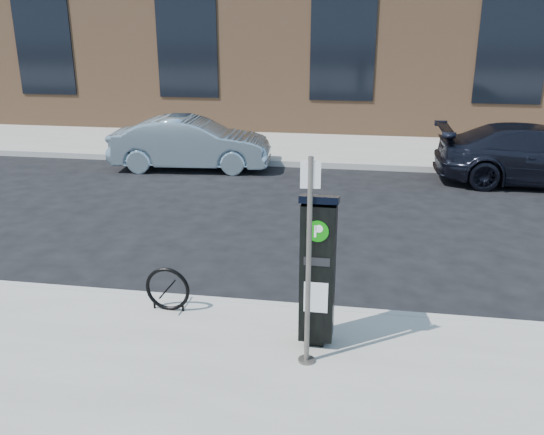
% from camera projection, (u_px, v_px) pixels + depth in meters
% --- Properties ---
extents(ground, '(120.00, 120.00, 0.00)m').
position_uv_depth(ground, '(290.00, 314.00, 7.52)').
color(ground, black).
rests_on(ground, ground).
extents(sidewalk_far, '(60.00, 12.00, 0.15)m').
position_uv_depth(sidewalk_far, '(342.00, 126.00, 20.57)').
color(sidewalk_far, gray).
rests_on(sidewalk_far, ground).
extents(curb_near, '(60.00, 0.12, 0.16)m').
position_uv_depth(curb_near, '(289.00, 310.00, 7.48)').
color(curb_near, '#9E9B93').
rests_on(curb_near, ground).
extents(curb_far, '(60.00, 0.12, 0.16)m').
position_uv_depth(curb_far, '(331.00, 165.00, 14.99)').
color(curb_far, '#9E9B93').
rests_on(curb_far, ground).
extents(building, '(28.00, 10.05, 8.25)m').
position_uv_depth(building, '(350.00, 7.00, 22.05)').
color(building, brown).
rests_on(building, ground).
extents(parking_kiosk, '(0.41, 0.36, 1.79)m').
position_uv_depth(parking_kiosk, '(318.00, 269.00, 6.29)').
color(parking_kiosk, black).
rests_on(parking_kiosk, sidewalk_near).
extents(sign_pole, '(0.20, 0.18, 2.26)m').
position_uv_depth(sign_pole, '(309.00, 266.00, 5.86)').
color(sign_pole, '#5F5954').
rests_on(sign_pole, sidewalk_near).
extents(bike_rack, '(0.59, 0.07, 0.58)m').
position_uv_depth(bike_rack, '(168.00, 289.00, 7.24)').
color(bike_rack, black).
rests_on(bike_rack, sidewalk_near).
extents(car_silver, '(4.16, 1.79, 1.33)m').
position_uv_depth(car_silver, '(191.00, 143.00, 14.77)').
color(car_silver, '#92ABBA').
rests_on(car_silver, ground).
extents(car_dark, '(4.75, 1.94, 1.38)m').
position_uv_depth(car_dark, '(540.00, 155.00, 13.34)').
color(car_dark, black).
rests_on(car_dark, ground).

